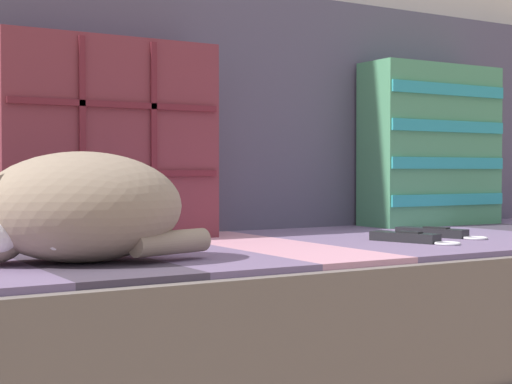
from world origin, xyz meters
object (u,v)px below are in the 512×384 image
throw_pillow_quilted (107,140)px  game_remote_near (408,238)px  couch (364,331)px  sleeping_cat (70,210)px  game_remote_far (435,233)px  throw_pillow_striped (431,145)px

throw_pillow_quilted → game_remote_near: bearing=-35.8°
throw_pillow_quilted → game_remote_near: throw_pillow_quilted is taller
couch → throw_pillow_quilted: bearing=159.4°
sleeping_cat → game_remote_near: sleeping_cat is taller
game_remote_near → game_remote_far: same height
throw_pillow_quilted → couch: bearing=-20.6°
game_remote_far → sleeping_cat: bearing=-175.2°
throw_pillow_striped → sleeping_cat: (-1.07, -0.35, -0.12)m
couch → game_remote_far: size_ratio=9.80×
couch → throw_pillow_striped: (0.37, 0.19, 0.41)m
throw_pillow_quilted → sleeping_cat: size_ratio=1.18×
game_remote_far → game_remote_near: bearing=-154.0°
game_remote_near → throw_pillow_quilted: bearing=144.2°
throw_pillow_quilted → game_remote_far: (0.62, -0.29, -0.19)m
throw_pillow_quilted → sleeping_cat: throw_pillow_quilted is taller
game_remote_near → sleeping_cat: bearing=-179.6°
throw_pillow_quilted → game_remote_near: 0.63m
couch → game_remote_near: 0.27m
throw_pillow_striped → game_remote_near: 0.56m
couch → throw_pillow_quilted: size_ratio=4.53×
throw_pillow_striped → game_remote_near: bearing=-138.1°
couch → game_remote_near: size_ratio=10.45×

